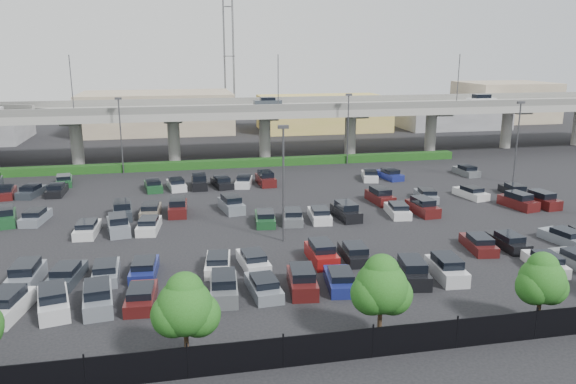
{
  "coord_description": "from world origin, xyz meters",
  "views": [
    {
      "loc": [
        -9.17,
        -54.18,
        16.49
      ],
      "look_at": [
        2.37,
        1.46,
        2.0
      ],
      "focal_mm": 35.0,
      "sensor_mm": 36.0,
      "label": 1
    }
  ],
  "objects": [
    {
      "name": "comm_tower",
      "position": [
        4.0,
        74.0,
        15.61
      ],
      "size": [
        2.4,
        2.4,
        30.0
      ],
      "color": "#444448",
      "rests_on": "ground"
    },
    {
      "name": "ground",
      "position": [
        0.0,
        0.0,
        0.0
      ],
      "size": [
        280.0,
        280.0,
        0.0
      ],
      "primitive_type": "plane",
      "color": "black"
    },
    {
      "name": "tree_row",
      "position": [
        0.7,
        -26.53,
        3.52
      ],
      "size": [
        65.07,
        3.66,
        5.94
      ],
      "color": "#332316",
      "rests_on": "ground"
    },
    {
      "name": "hedge",
      "position": [
        0.0,
        25.0,
        0.55
      ],
      "size": [
        66.0,
        1.6,
        1.1
      ],
      "primitive_type": "cube",
      "color": "#113C13",
      "rests_on": "ground"
    },
    {
      "name": "parked_cars",
      "position": [
        -3.27,
        -4.74,
        0.62
      ],
      "size": [
        62.88,
        41.65,
        1.67
      ],
      "color": "maroon",
      "rests_on": "ground"
    },
    {
      "name": "overpass",
      "position": [
        -0.21,
        31.98,
        6.97
      ],
      "size": [
        150.0,
        13.0,
        15.8
      ],
      "color": "gray",
      "rests_on": "ground"
    },
    {
      "name": "fence",
      "position": [
        -0.05,
        -28.0,
        0.9
      ],
      "size": [
        70.0,
        0.1,
        2.0
      ],
      "color": "black",
      "rests_on": "ground"
    },
    {
      "name": "distant_buildings",
      "position": [
        12.38,
        61.81,
        3.74
      ],
      "size": [
        138.0,
        24.0,
        9.0
      ],
      "color": "gray",
      "rests_on": "ground"
    },
    {
      "name": "light_poles",
      "position": [
        -4.13,
        2.0,
        6.24
      ],
      "size": [
        66.9,
        48.38,
        10.3
      ],
      "color": "#444448",
      "rests_on": "ground"
    }
  ]
}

